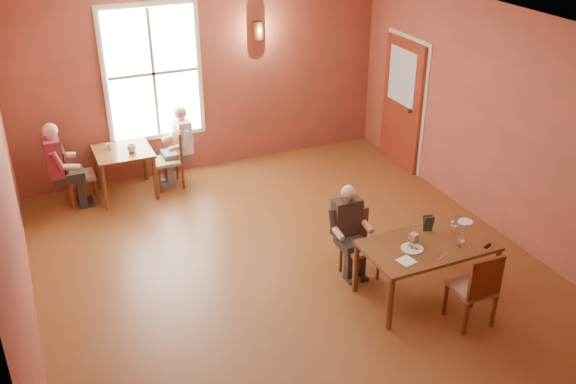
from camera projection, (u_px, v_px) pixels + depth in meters
name	position (u px, v px, depth m)	size (l,w,h in m)	color
ground	(294.00, 274.00, 7.95)	(6.00, 7.00, 0.01)	brown
wall_back	(204.00, 79.00, 10.11)	(6.00, 0.04, 3.00)	brown
wall_front	(504.00, 359.00, 4.42)	(6.00, 0.04, 3.00)	brown
wall_left	(13.00, 217.00, 6.19)	(0.04, 7.00, 3.00)	brown
wall_right	(505.00, 125.00, 8.34)	(0.04, 7.00, 3.00)	brown
ceiling	(296.00, 32.00, 6.58)	(6.00, 7.00, 0.04)	white
window	(153.00, 73.00, 9.69)	(1.36, 0.10, 1.96)	white
door	(402.00, 104.00, 10.39)	(0.12, 1.04, 2.10)	maroon
wall_sconce	(258.00, 30.00, 10.03)	(0.16, 0.16, 0.28)	brown
main_table	(425.00, 270.00, 7.42)	(1.49, 0.84, 0.70)	brown
chair_diner_main	(360.00, 246.00, 7.74)	(0.37, 0.37, 0.83)	#5D3317
diner_main	(362.00, 238.00, 7.65)	(0.45, 0.45, 1.12)	#35241D
chair_empty	(472.00, 286.00, 6.94)	(0.41, 0.41, 0.92)	brown
plate_food	(412.00, 248.00, 7.16)	(0.25, 0.25, 0.03)	white
sandwich	(414.00, 239.00, 7.25)	(0.09, 0.08, 0.11)	tan
goblet_a	(454.00, 225.00, 7.47)	(0.07, 0.07, 0.18)	white
goblet_c	(461.00, 240.00, 7.17)	(0.07, 0.07, 0.19)	white
menu_stand	(428.00, 223.00, 7.49)	(0.12, 0.06, 0.20)	#263C2A
knife	(442.00, 257.00, 7.03)	(0.18, 0.01, 0.00)	silver
napkin	(406.00, 261.00, 6.95)	(0.17, 0.17, 0.01)	white
side_plate	(465.00, 222.00, 7.70)	(0.18, 0.18, 0.01)	silver
sunglasses	(488.00, 246.00, 7.22)	(0.12, 0.04, 0.01)	black
second_table	(125.00, 172.00, 9.71)	(0.83, 0.83, 0.73)	brown
chair_diner_white	(167.00, 159.00, 9.90)	(0.40, 0.40, 0.92)	#432216
diner_white	(168.00, 151.00, 9.85)	(0.48, 0.48, 1.20)	silver
chair_diner_maroon	(80.00, 175.00, 9.44)	(0.40, 0.40, 0.90)	#49280E
diner_maroon	(76.00, 163.00, 9.34)	(0.52, 0.52, 1.29)	maroon
cup_a	(132.00, 148.00, 9.47)	(0.13, 0.13, 0.10)	white
cup_b	(109.00, 146.00, 9.57)	(0.09, 0.09, 0.09)	white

